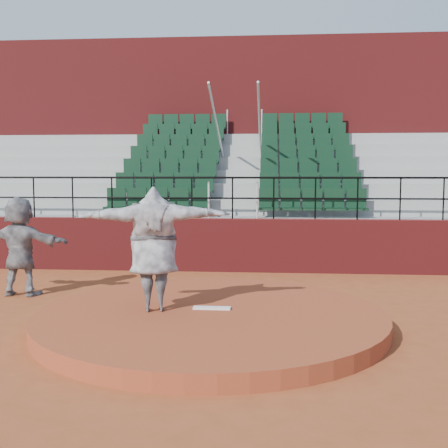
# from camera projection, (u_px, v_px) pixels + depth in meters

# --- Properties ---
(ground) EXTENTS (90.00, 90.00, 0.00)m
(ground) POSITION_uv_depth(u_px,v_px,m) (211.00, 327.00, 8.86)
(ground) COLOR #954521
(ground) RESTS_ON ground
(pitchers_mound) EXTENTS (5.50, 5.50, 0.25)m
(pitchers_mound) POSITION_uv_depth(u_px,v_px,m) (211.00, 319.00, 8.85)
(pitchers_mound) COLOR #983F22
(pitchers_mound) RESTS_ON ground
(pitching_rubber) EXTENTS (0.60, 0.15, 0.03)m
(pitching_rubber) POSITION_uv_depth(u_px,v_px,m) (212.00, 308.00, 8.98)
(pitching_rubber) COLOR white
(pitching_rubber) RESTS_ON pitchers_mound
(boundary_wall) EXTENTS (24.00, 0.30, 1.30)m
(boundary_wall) POSITION_uv_depth(u_px,v_px,m) (232.00, 245.00, 13.76)
(boundary_wall) COLOR maroon
(boundary_wall) RESTS_ON ground
(wall_railing) EXTENTS (24.04, 0.05, 1.03)m
(wall_railing) POSITION_uv_depth(u_px,v_px,m) (233.00, 189.00, 13.63)
(wall_railing) COLOR black
(wall_railing) RESTS_ON boundary_wall
(seating_deck) EXTENTS (24.00, 5.97, 4.63)m
(seating_deck) POSITION_uv_depth(u_px,v_px,m) (241.00, 205.00, 17.31)
(seating_deck) COLOR gray
(seating_deck) RESTS_ON ground
(press_box_facade) EXTENTS (24.00, 3.00, 7.10)m
(press_box_facade) POSITION_uv_depth(u_px,v_px,m) (246.00, 142.00, 21.03)
(press_box_facade) COLOR maroon
(press_box_facade) RESTS_ON ground
(pitcher) EXTENTS (2.50, 1.21, 1.96)m
(pitcher) POSITION_uv_depth(u_px,v_px,m) (154.00, 249.00, 8.82)
(pitcher) COLOR black
(pitcher) RESTS_ON pitchers_mound
(fielder) EXTENTS (1.85, 0.68, 1.97)m
(fielder) POSITION_uv_depth(u_px,v_px,m) (20.00, 246.00, 11.04)
(fielder) COLOR black
(fielder) RESTS_ON ground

